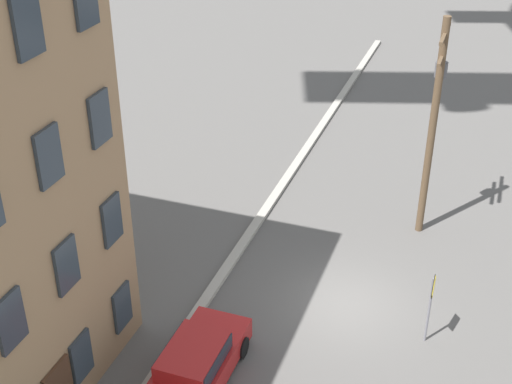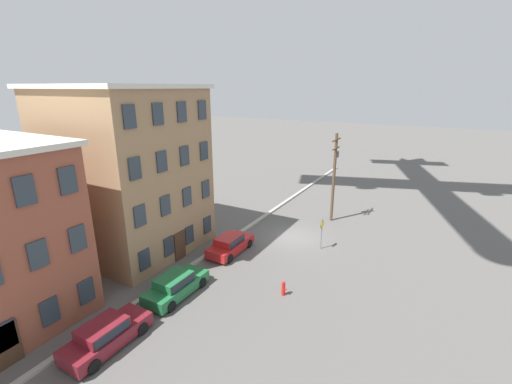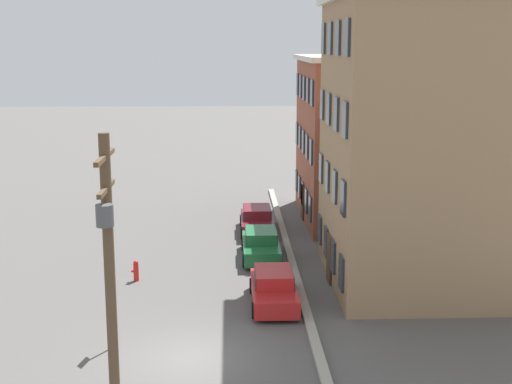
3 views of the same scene
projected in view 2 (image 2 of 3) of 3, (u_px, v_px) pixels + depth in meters
ground_plane at (294, 237)px, 29.68m from camera, size 200.00×200.00×0.00m
kerb_strip at (249, 227)px, 31.76m from camera, size 56.00×0.36×0.16m
apartment_midblock at (127, 170)px, 26.34m from camera, size 9.64×10.03×12.69m
car_maroon at (106, 334)px, 17.00m from camera, size 4.40×1.92×1.43m
car_green at (176, 285)px, 21.24m from camera, size 4.40×1.92×1.43m
car_red at (230, 244)px, 26.79m from camera, size 4.40×1.92×1.43m
caution_sign at (322, 229)px, 27.12m from camera, size 0.93×0.08×2.58m
utility_pole at (334, 173)px, 32.13m from camera, size 2.40×0.44×8.49m
fire_hydrant at (283, 288)px, 21.34m from camera, size 0.24×0.34×0.96m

